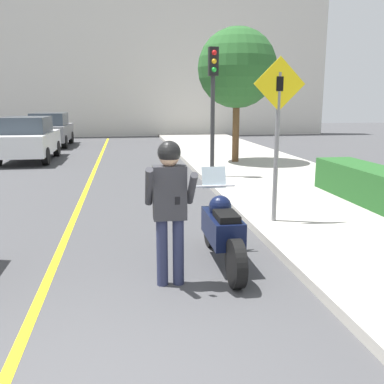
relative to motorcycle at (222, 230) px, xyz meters
name	(u,v)px	position (x,y,z in m)	size (l,w,h in m)	color
sidewalk_curb	(368,223)	(3.07, 1.38, -0.43)	(4.40, 44.00, 0.14)	#ADA89E
road_center_line	(77,211)	(-2.33, 3.38, -0.50)	(0.12, 36.00, 0.01)	yellow
building_backdrop	(116,60)	(-1.73, 23.38, 4.34)	(28.00, 1.20, 9.67)	beige
motorcycle	(222,230)	(0.00, 0.00, 0.00)	(0.62, 2.16, 1.29)	black
person_biker	(170,198)	(-0.79, -0.59, 0.61)	(0.59, 0.49, 1.80)	#282D4C
crossing_sign	(278,125)	(1.31, 1.55, 1.35)	(0.91, 0.08, 2.85)	slate
traffic_light	(213,88)	(1.16, 6.35, 2.12)	(0.26, 0.30, 3.55)	#2D2D30
hedge_row	(381,188)	(3.87, 2.32, 0.01)	(0.90, 4.26, 0.73)	#235623
street_tree	(237,68)	(2.58, 9.22, 2.86)	(2.72, 2.72, 4.59)	brown
parked_car_white	(28,139)	(-4.96, 11.55, 0.36)	(1.88, 4.20, 1.68)	black
parked_car_grey	(50,129)	(-5.03, 17.14, 0.36)	(1.88, 4.20, 1.68)	black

